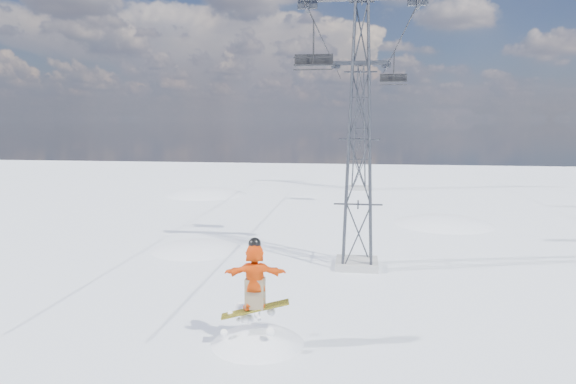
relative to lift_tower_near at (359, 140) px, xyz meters
name	(u,v)px	position (x,y,z in m)	size (l,w,h in m)	color
ground	(326,346)	(-0.80, -8.00, -5.47)	(120.00, 120.00, 0.00)	white
snow_terrain	(278,340)	(-5.57, 13.24, -15.06)	(39.00, 37.00, 22.00)	white
lift_tower_near	(359,140)	(0.00, 0.00, 0.00)	(5.20, 1.80, 11.43)	#999999
lift_tower_far	(360,129)	(0.00, 25.00, 0.00)	(5.20, 1.80, 11.43)	#999999
haul_cables	(361,46)	(0.00, 11.50, 5.38)	(4.46, 51.00, 0.06)	black
lift_chair_near	(314,61)	(-2.20, 2.92, 3.57)	(1.82, 0.52, 2.26)	black
lift_chair_mid	(393,79)	(2.20, 14.28, 3.59)	(1.81, 0.52, 2.24)	black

